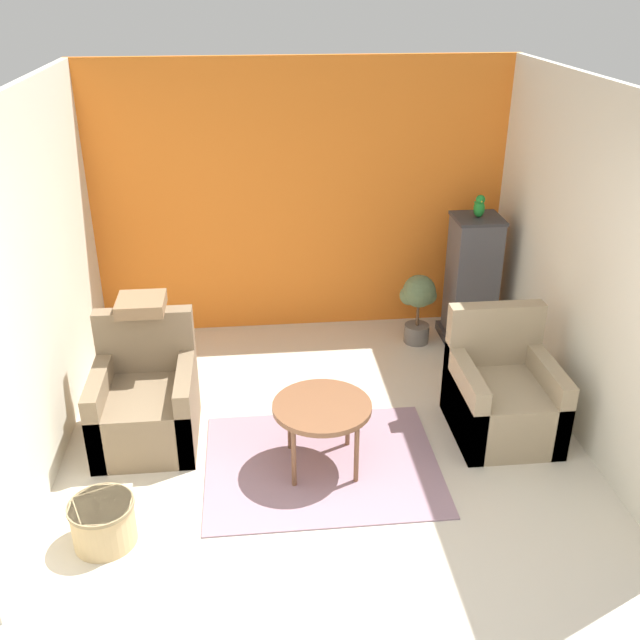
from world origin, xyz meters
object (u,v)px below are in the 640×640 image
Objects in this scene: wicker_basket at (103,521)px; armchair_left at (146,404)px; potted_plant at (418,301)px; birdcage at (472,281)px; parrot at (479,207)px; armchair_right at (502,397)px; coffee_table at (322,410)px.

armchair_left is at bearing 82.22° from wicker_basket.
potted_plant is 3.63m from wicker_basket.
birdcage is at bearing 39.02° from wicker_basket.
potted_plant is at bearing 43.97° from wicker_basket.
parrot is (2.97, 1.39, 1.06)m from armchair_left.
birdcage reaches higher than potted_plant.
armchair_left is 2.78m from armchair_right.
parrot reaches higher than wicker_basket.
potted_plant is (-0.52, -0.02, -0.17)m from birdcage.
parrot is (0.20, 1.58, 1.06)m from armchair_right.
coffee_table reaches higher than wicker_basket.
wicker_basket is at bearing -97.78° from armchair_left.
armchair_right is 1.62m from birdcage.
armchair_left is 2.81m from potted_plant.
parrot is (-0.00, 0.00, 0.75)m from birdcage.
armchair_right is at bearing 12.15° from coffee_table.
potted_plant is at bearing 29.27° from armchair_left.
parrot is 0.52× the size of wicker_basket.
parrot reaches higher than armchair_right.
wicker_basket is at bearing -140.98° from birdcage.
parrot is at bearing 90.00° from birdcage.
potted_plant is (2.45, 1.37, 0.14)m from armchair_left.
armchair_left is at bearing 176.24° from armchair_right.
armchair_right is 2.29× the size of wicker_basket.
armchair_right is 0.76× the size of birdcage.
parrot is 1.06m from potted_plant.
armchair_right is at bearing 18.15° from wicker_basket.
armchair_left is at bearing -154.88° from birdcage.
coffee_table is 2.66m from parrot.
armchair_left is (-1.31, 0.50, -0.18)m from coffee_table.
parrot reaches higher than potted_plant.
coffee_table is at bearing -121.31° from potted_plant.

